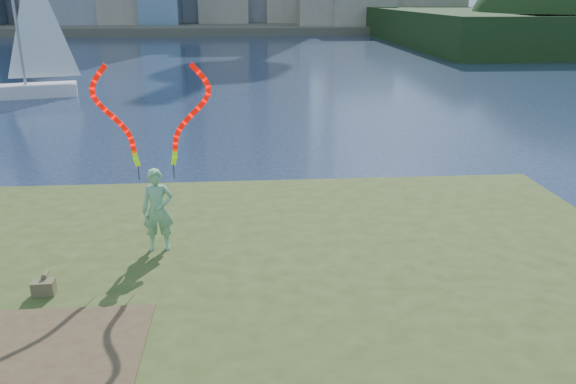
{
  "coord_description": "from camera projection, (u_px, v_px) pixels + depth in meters",
  "views": [
    {
      "loc": [
        0.99,
        -10.26,
        5.82
      ],
      "look_at": [
        1.89,
        1.0,
        1.83
      ],
      "focal_mm": 35.0,
      "sensor_mm": 36.0,
      "label": 1
    }
  ],
  "objects": [
    {
      "name": "grassy_knoll",
      "position": [
        190.0,
        347.0,
        9.24
      ],
      "size": [
        20.0,
        18.0,
        0.8
      ],
      "color": "#354418",
      "rests_on": "ground"
    },
    {
      "name": "sailboat",
      "position": [
        29.0,
        70.0,
        33.22
      ],
      "size": [
        6.07,
        3.21,
        9.15
      ],
      "rotation": [
        0.0,
        0.0,
        0.26
      ],
      "color": "silver",
      "rests_on": "ground"
    },
    {
      "name": "far_shore",
      "position": [
        236.0,
        25.0,
        100.61
      ],
      "size": [
        320.0,
        40.0,
        1.2
      ],
      "primitive_type": "cube",
      "color": "#4D4838",
      "rests_on": "ground"
    },
    {
      "name": "ground",
      "position": [
        200.0,
        295.0,
        11.51
      ],
      "size": [
        320.0,
        320.0,
        0.0
      ],
      "primitive_type": "plane",
      "color": "#18243D",
      "rests_on": "ground"
    },
    {
      "name": "canvas_bag",
      "position": [
        44.0,
        287.0,
        9.9
      ],
      "size": [
        0.39,
        0.44,
        0.36
      ],
      "rotation": [
        0.0,
        0.0,
        0.05
      ],
      "color": "brown",
      "rests_on": "grassy_knoll"
    },
    {
      "name": "dirt_patch",
      "position": [
        28.0,
        363.0,
        8.07
      ],
      "size": [
        3.2,
        3.0,
        0.02
      ],
      "primitive_type": "cube",
      "color": "#47331E",
      "rests_on": "grassy_knoll"
    },
    {
      "name": "woman_with_ribbons",
      "position": [
        156.0,
        185.0,
        11.29
      ],
      "size": [
        2.09,
        0.46,
        4.1
      ],
      "rotation": [
        0.0,
        0.0,
        0.07
      ],
      "color": "#1F7E24",
      "rests_on": "grassy_knoll"
    }
  ]
}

